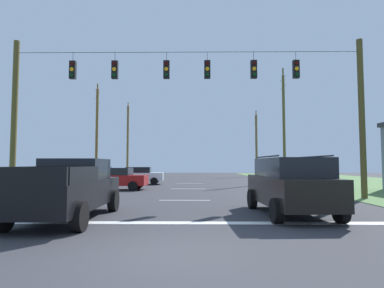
# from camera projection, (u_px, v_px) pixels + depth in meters

# --- Properties ---
(ground_plane) EXTENTS (120.00, 120.00, 0.00)m
(ground_plane) POSITION_uv_depth(u_px,v_px,m) (168.00, 256.00, 6.11)
(ground_plane) COLOR #333338
(stop_bar_stripe) EXTENTS (15.58, 0.45, 0.01)m
(stop_bar_stripe) POSITION_uv_depth(u_px,v_px,m) (178.00, 223.00, 9.57)
(stop_bar_stripe) COLOR white
(stop_bar_stripe) RESTS_ON ground
(lane_dash_0) EXTENTS (2.50, 0.15, 0.01)m
(lane_dash_0) POSITION_uv_depth(u_px,v_px,m) (185.00, 200.00, 15.56)
(lane_dash_0) COLOR white
(lane_dash_0) RESTS_ON ground
(lane_dash_1) EXTENTS (2.50, 0.15, 0.01)m
(lane_dash_1) POSITION_uv_depth(u_px,v_px,m) (188.00, 189.00, 22.76)
(lane_dash_1) COLOR white
(lane_dash_1) RESTS_ON ground
(lane_dash_2) EXTENTS (2.50, 0.15, 0.01)m
(lane_dash_2) POSITION_uv_depth(u_px,v_px,m) (190.00, 183.00, 29.31)
(lane_dash_2) COLOR white
(lane_dash_2) RESTS_ON ground
(overhead_signal_span) EXTENTS (18.44, 0.31, 8.32)m
(overhead_signal_span) POSITION_uv_depth(u_px,v_px,m) (186.00, 106.00, 16.59)
(overhead_signal_span) COLOR brown
(overhead_signal_span) RESTS_ON ground
(pickup_truck) EXTENTS (2.34, 5.43, 1.95)m
(pickup_truck) POSITION_uv_depth(u_px,v_px,m) (70.00, 189.00, 10.27)
(pickup_truck) COLOR black
(pickup_truck) RESTS_ON ground
(suv_black) EXTENTS (2.39, 4.88, 2.05)m
(suv_black) POSITION_uv_depth(u_px,v_px,m) (290.00, 184.00, 11.12)
(suv_black) COLOR black
(suv_black) RESTS_ON ground
(distant_car_crossing_white) EXTENTS (4.39, 2.20, 1.52)m
(distant_car_crossing_white) POSITION_uv_depth(u_px,v_px,m) (139.00, 175.00, 27.92)
(distant_car_crossing_white) COLOR silver
(distant_car_crossing_white) RESTS_ON ground
(distant_car_oncoming) EXTENTS (4.41, 2.24, 1.52)m
(distant_car_oncoming) POSITION_uv_depth(u_px,v_px,m) (99.00, 174.00, 31.70)
(distant_car_oncoming) COLOR maroon
(distant_car_oncoming) RESTS_ON ground
(distant_car_far_parked) EXTENTS (4.35, 2.12, 1.52)m
(distant_car_far_parked) POSITION_uv_depth(u_px,v_px,m) (116.00, 178.00, 22.00)
(distant_car_far_parked) COLOR maroon
(distant_car_far_parked) RESTS_ON ground
(utility_pole_mid_right) EXTENTS (0.27, 1.94, 11.35)m
(utility_pole_mid_right) POSITION_uv_depth(u_px,v_px,m) (284.00, 125.00, 31.38)
(utility_pole_mid_right) COLOR brown
(utility_pole_mid_right) RESTS_ON ground
(utility_pole_far_right) EXTENTS (0.32, 1.86, 9.67)m
(utility_pole_far_right) POSITION_uv_depth(u_px,v_px,m) (256.00, 144.00, 46.34)
(utility_pole_far_right) COLOR brown
(utility_pole_far_right) RESTS_ON ground
(utility_pole_mid_left) EXTENTS (0.27, 1.90, 9.81)m
(utility_pole_mid_left) POSITION_uv_depth(u_px,v_px,m) (97.00, 132.00, 31.53)
(utility_pole_mid_left) COLOR brown
(utility_pole_mid_left) RESTS_ON ground
(utility_pole_far_left) EXTENTS (0.31, 1.65, 10.83)m
(utility_pole_far_left) POSITION_uv_depth(u_px,v_px,m) (128.00, 140.00, 46.25)
(utility_pole_far_left) COLOR brown
(utility_pole_far_left) RESTS_ON ground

